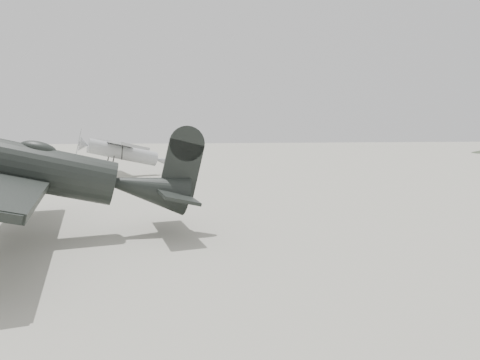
% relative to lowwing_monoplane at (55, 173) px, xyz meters
% --- Properties ---
extents(ground, '(160.00, 160.00, 0.00)m').
position_rel_lowwing_monoplane_xyz_m(ground, '(4.19, -2.14, -1.97)').
color(ground, '#9E9C8C').
rests_on(ground, ground).
extents(lowwing_monoplane, '(8.32, 11.59, 3.72)m').
position_rel_lowwing_monoplane_xyz_m(lowwing_monoplane, '(0.00, 0.00, 0.00)').
color(lowwing_monoplane, black).
rests_on(lowwing_monoplane, ground).
extents(highwing_monoplane, '(7.04, 9.80, 2.78)m').
position_rel_lowwing_monoplane_xyz_m(highwing_monoplane, '(0.61, 17.97, -0.23)').
color(highwing_monoplane, '#97999C').
rests_on(highwing_monoplane, ground).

